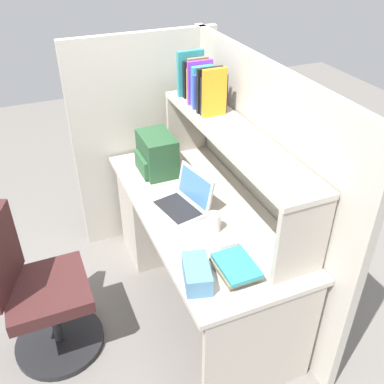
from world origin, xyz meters
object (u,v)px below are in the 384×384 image
at_px(office_chair, 39,298).
at_px(laptop, 185,201).
at_px(backpack, 156,154).
at_px(tissue_box, 197,273).
at_px(paper_cup, 214,222).
at_px(computer_mouse, 227,244).

bearing_deg(office_chair, laptop, -65.97).
xyz_separation_m(backpack, tissue_box, (1.04, -0.16, -0.08)).
distance_m(laptop, office_chair, 0.98).
distance_m(laptop, paper_cup, 0.27).
height_order(laptop, computer_mouse, laptop).
xyz_separation_m(laptop, paper_cup, (0.26, 0.07, 0.00)).
bearing_deg(office_chair, computer_mouse, -89.14).
height_order(tissue_box, office_chair, office_chair).
distance_m(backpack, tissue_box, 1.06).
relative_size(paper_cup, office_chair, 0.12).
xyz_separation_m(laptop, office_chair, (0.05, -0.90, -0.39)).
xyz_separation_m(laptop, backpack, (-0.47, -0.01, 0.08)).
height_order(laptop, backpack, backpack).
bearing_deg(laptop, backpack, -178.53).
height_order(backpack, tissue_box, backpack).
relative_size(computer_mouse, paper_cup, 0.96).
bearing_deg(office_chair, paper_cup, -81.31).
bearing_deg(tissue_box, backpack, -173.69).
relative_size(backpack, office_chair, 0.32).
bearing_deg(office_chair, backpack, -38.99).
distance_m(laptop, tissue_box, 0.60).
height_order(backpack, office_chair, backpack).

